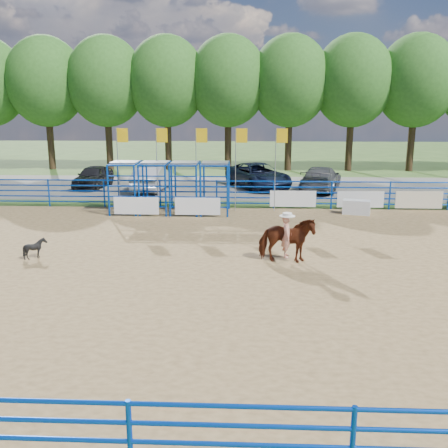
{
  "coord_description": "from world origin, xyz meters",
  "views": [
    {
      "loc": [
        1.55,
        -15.85,
        5.34
      ],
      "look_at": [
        0.79,
        1.0,
        1.3
      ],
      "focal_mm": 40.0,
      "sensor_mm": 36.0,
      "label": 1
    }
  ],
  "objects_px": {
    "car_b": "(152,179)",
    "car_c": "(258,176)",
    "car_d": "(321,179)",
    "car_a": "(93,177)",
    "announcer_table": "(357,207)",
    "calf": "(35,248)",
    "horse_and_rider": "(287,237)"
  },
  "relations": [
    {
      "from": "horse_and_rider",
      "to": "car_a",
      "type": "height_order",
      "value": "horse_and_rider"
    },
    {
      "from": "car_a",
      "to": "car_c",
      "type": "bearing_deg",
      "value": 6.0
    },
    {
      "from": "car_d",
      "to": "announcer_table",
      "type": "bearing_deg",
      "value": 111.73
    },
    {
      "from": "car_a",
      "to": "calf",
      "type": "bearing_deg",
      "value": -76.32
    },
    {
      "from": "horse_and_rider",
      "to": "calf",
      "type": "height_order",
      "value": "horse_and_rider"
    },
    {
      "from": "announcer_table",
      "to": "car_a",
      "type": "relative_size",
      "value": 0.31
    },
    {
      "from": "car_a",
      "to": "car_c",
      "type": "relative_size",
      "value": 0.73
    },
    {
      "from": "horse_and_rider",
      "to": "calf",
      "type": "bearing_deg",
      "value": 179.52
    },
    {
      "from": "announcer_table",
      "to": "car_a",
      "type": "height_order",
      "value": "car_a"
    },
    {
      "from": "car_c",
      "to": "car_d",
      "type": "relative_size",
      "value": 1.09
    },
    {
      "from": "announcer_table",
      "to": "horse_and_rider",
      "type": "bearing_deg",
      "value": -117.09
    },
    {
      "from": "horse_and_rider",
      "to": "car_b",
      "type": "height_order",
      "value": "horse_and_rider"
    },
    {
      "from": "car_a",
      "to": "announcer_table",
      "type": "bearing_deg",
      "value": -22.15
    },
    {
      "from": "car_b",
      "to": "car_c",
      "type": "xyz_separation_m",
      "value": [
        6.77,
        1.51,
        0.02
      ]
    },
    {
      "from": "car_b",
      "to": "announcer_table",
      "type": "bearing_deg",
      "value": 153.66
    },
    {
      "from": "announcer_table",
      "to": "car_a",
      "type": "bearing_deg",
      "value": 153.77
    },
    {
      "from": "car_a",
      "to": "car_c",
      "type": "xyz_separation_m",
      "value": [
        10.88,
        0.36,
        0.08
      ]
    },
    {
      "from": "car_b",
      "to": "car_c",
      "type": "distance_m",
      "value": 6.94
    },
    {
      "from": "calf",
      "to": "car_d",
      "type": "xyz_separation_m",
      "value": [
        12.2,
        15.08,
        0.39
      ]
    },
    {
      "from": "announcer_table",
      "to": "car_b",
      "type": "bearing_deg",
      "value": 150.35
    },
    {
      "from": "horse_and_rider",
      "to": "calf",
      "type": "relative_size",
      "value": 3.38
    },
    {
      "from": "car_d",
      "to": "car_a",
      "type": "bearing_deg",
      "value": 13.44
    },
    {
      "from": "calf",
      "to": "car_b",
      "type": "relative_size",
      "value": 0.16
    },
    {
      "from": "horse_and_rider",
      "to": "car_b",
      "type": "relative_size",
      "value": 0.53
    },
    {
      "from": "announcer_table",
      "to": "car_d",
      "type": "height_order",
      "value": "car_d"
    },
    {
      "from": "horse_and_rider",
      "to": "car_a",
      "type": "xyz_separation_m",
      "value": [
        -11.5,
        15.72,
        -0.19
      ]
    },
    {
      "from": "calf",
      "to": "announcer_table",
      "type": "bearing_deg",
      "value": -49.64
    },
    {
      "from": "car_d",
      "to": "car_c",
      "type": "bearing_deg",
      "value": 2.42
    },
    {
      "from": "calf",
      "to": "car_b",
      "type": "bearing_deg",
      "value": 3.08
    },
    {
      "from": "car_a",
      "to": "car_d",
      "type": "height_order",
      "value": "car_d"
    },
    {
      "from": "calf",
      "to": "car_a",
      "type": "height_order",
      "value": "car_a"
    },
    {
      "from": "car_b",
      "to": "horse_and_rider",
      "type": "bearing_deg",
      "value": 120.22
    }
  ]
}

